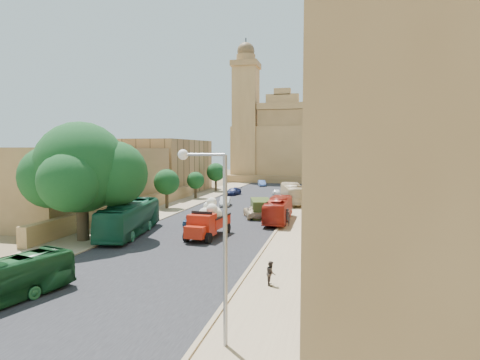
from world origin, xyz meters
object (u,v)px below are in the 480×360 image
at_px(red_truck, 208,220).
at_px(pedestrian_a, 287,217).
at_px(car_blue_a, 194,219).
at_px(car_white_a, 225,201).
at_px(pedestrian_c, 316,217).
at_px(pedestrian_b, 271,273).
at_px(church, 285,144).
at_px(car_cream, 255,212).
at_px(car_dkblue, 233,191).
at_px(street_tree_c, 196,181).
at_px(car_white_b, 277,192).
at_px(street_tree_d, 216,172).
at_px(olive_pickup, 261,208).
at_px(streetlamp, 214,223).
at_px(ficus_tree, 82,171).
at_px(bus_green_north, 130,218).
at_px(bus_cream_east, 292,193).
at_px(street_tree_b, 167,182).
at_px(street_tree_a, 123,193).
at_px(bus_red_east, 278,210).
at_px(car_blue_b, 262,183).

distance_m(red_truck, pedestrian_a, 9.71).
relative_size(car_blue_a, car_white_a, 0.99).
relative_size(car_white_a, pedestrian_c, 2.04).
height_order(pedestrian_a, pedestrian_b, pedestrian_a).
height_order(church, car_cream, church).
bearing_deg(car_dkblue, street_tree_c, -118.48).
xyz_separation_m(car_dkblue, car_white_b, (7.70, 1.29, -0.07)).
bearing_deg(church, car_white_a, -93.14).
relative_size(street_tree_d, pedestrian_c, 2.86).
relative_size(church, olive_pickup, 6.54).
bearing_deg(streetlamp, car_white_b, 95.19).
bearing_deg(car_white_b, ficus_tree, 62.74).
xyz_separation_m(olive_pickup, pedestrian_a, (3.78, -5.18, -0.08)).
xyz_separation_m(bus_green_north, pedestrian_b, (15.41, -11.19, -0.86)).
distance_m(street_tree_d, olive_pickup, 31.42).
height_order(bus_cream_east, car_cream, bus_cream_east).
distance_m(red_truck, car_white_b, 35.62).
bearing_deg(olive_pickup, street_tree_b, 164.05).
height_order(ficus_tree, street_tree_d, ficus_tree).
relative_size(church, street_tree_a, 7.09).
bearing_deg(streetlamp, pedestrian_c, 83.60).
xyz_separation_m(ficus_tree, car_white_b, (12.10, 39.31, -5.76)).
bearing_deg(bus_green_north, olive_pickup, 41.60).
bearing_deg(bus_cream_east, red_truck, 65.09).
xyz_separation_m(ficus_tree, streetlamp, (17.13, -16.01, -1.12)).
bearing_deg(car_blue_a, bus_cream_east, 64.14).
bearing_deg(streetlamp, street_tree_a, 126.44).
height_order(street_tree_a, street_tree_d, street_tree_d).
bearing_deg(car_cream, olive_pickup, -159.44).
height_order(streetlamp, car_dkblue, streetlamp).
xyz_separation_m(street_tree_b, bus_red_east, (16.50, -6.68, -2.31)).
bearing_deg(street_tree_a, bus_cream_east, 52.26).
bearing_deg(ficus_tree, car_white_a, 74.72).
bearing_deg(street_tree_a, pedestrian_c, 9.16).
bearing_deg(street_tree_b, ficus_tree, -88.30).
bearing_deg(pedestrian_b, street_tree_c, 15.25).
bearing_deg(car_blue_b, streetlamp, -98.40).
xyz_separation_m(bus_green_north, car_blue_b, (3.51, 53.50, -0.92)).
relative_size(red_truck, pedestrian_a, 3.37).
relative_size(red_truck, bus_cream_east, 0.60).
bearing_deg(car_blue_b, car_blue_a, -105.87).
height_order(street_tree_a, car_dkblue, street_tree_a).
height_order(bus_cream_east, car_white_b, bus_cream_east).
xyz_separation_m(street_tree_a, streetlamp, (17.72, -24.00, 1.77)).
xyz_separation_m(car_cream, pedestrian_a, (4.44, -4.63, 0.25)).
distance_m(street_tree_b, car_white_a, 8.96).
height_order(bus_green_north, bus_red_east, bus_green_north).
bearing_deg(car_white_b, bus_cream_east, 100.65).
distance_m(bus_red_east, car_dkblue, 27.26).
xyz_separation_m(olive_pickup, pedestrian_b, (4.91, -24.11, -0.30)).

